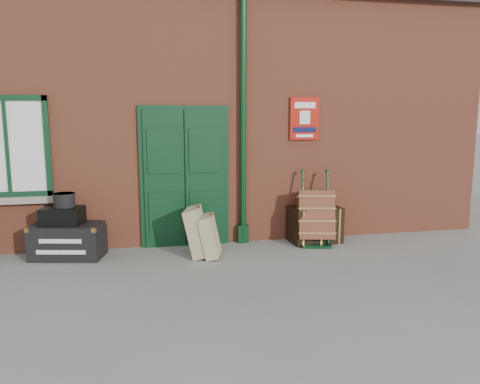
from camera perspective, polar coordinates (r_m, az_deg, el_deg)
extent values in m
plane|color=gray|center=(6.42, -2.70, -9.83)|extent=(80.00, 80.00, 0.00)
cube|color=#A95036|center=(9.54, -6.12, 8.66)|extent=(10.00, 4.00, 4.00)
cube|color=#38302B|center=(9.75, -6.35, 21.39)|extent=(10.30, 4.30, 0.30)
cube|color=black|center=(7.55, -6.75, 1.61)|extent=(1.42, 0.12, 2.32)
cube|color=white|center=(7.71, -26.52, 4.96)|extent=(1.20, 0.08, 1.50)
cylinder|color=#0D3519|center=(7.58, 0.39, 8.53)|extent=(0.10, 0.10, 4.00)
cube|color=#AC160C|center=(7.91, 7.86, 8.85)|extent=(0.50, 0.03, 0.70)
cube|color=black|center=(7.47, -20.24, -5.60)|extent=(1.12, 0.77, 0.51)
cube|color=black|center=(7.39, -20.79, -2.73)|extent=(0.64, 0.52, 0.26)
cylinder|color=black|center=(7.37, -20.63, -0.93)|extent=(0.37, 0.37, 0.20)
cube|color=tan|center=(7.09, -5.27, -4.83)|extent=(0.48, 0.59, 0.75)
cube|color=tan|center=(7.03, -3.70, -5.39)|extent=(0.42, 0.53, 0.65)
cube|color=#0D3519|center=(7.76, 9.23, -6.35)|extent=(0.52, 0.43, 0.05)
cylinder|color=#0D3519|center=(7.76, 7.68, -1.92)|extent=(0.11, 0.33, 1.18)
cylinder|color=#0D3519|center=(7.82, 10.65, -1.91)|extent=(0.11, 0.33, 1.18)
cylinder|color=black|center=(7.88, 7.12, -5.40)|extent=(0.09, 0.23, 0.22)
cylinder|color=black|center=(7.96, 10.98, -5.35)|extent=(0.09, 0.23, 0.22)
cube|color=brown|center=(7.80, 9.17, -2.81)|extent=(0.70, 0.73, 0.87)
cube|color=black|center=(7.97, 9.07, -3.90)|extent=(0.87, 0.60, 0.60)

